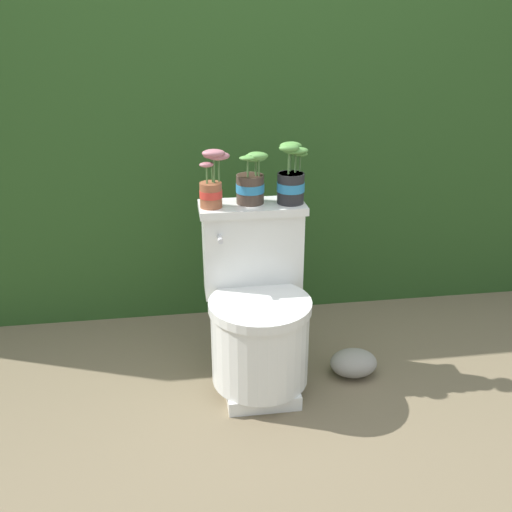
% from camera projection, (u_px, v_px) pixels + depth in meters
% --- Properties ---
extents(ground_plane, '(12.00, 12.00, 0.00)m').
position_uv_depth(ground_plane, '(274.00, 386.00, 2.32)').
color(ground_plane, '#75664C').
extents(hedge_backdrop, '(3.84, 0.85, 1.65)m').
position_uv_depth(hedge_backdrop, '(240.00, 133.00, 3.00)').
color(hedge_backdrop, '#284C1E').
rests_on(hedge_backdrop, ground).
extents(toilet, '(0.42, 0.50, 0.72)m').
position_uv_depth(toilet, '(258.00, 314.00, 2.24)').
color(toilet, white).
rests_on(toilet, ground).
extents(potted_plant_left, '(0.12, 0.09, 0.22)m').
position_uv_depth(potted_plant_left, '(212.00, 182.00, 2.14)').
color(potted_plant_left, '#9E5638').
rests_on(potted_plant_left, toilet).
extents(potted_plant_midleft, '(0.12, 0.11, 0.20)m').
position_uv_depth(potted_plant_midleft, '(251.00, 182.00, 2.20)').
color(potted_plant_midleft, '#47382D').
rests_on(potted_plant_midleft, toilet).
extents(potted_plant_middle, '(0.12, 0.11, 0.23)m').
position_uv_depth(potted_plant_middle, '(291.00, 179.00, 2.20)').
color(potted_plant_middle, '#262628').
rests_on(potted_plant_middle, toilet).
extents(garden_stone, '(0.20, 0.16, 0.11)m').
position_uv_depth(garden_stone, '(353.00, 363.00, 2.38)').
color(garden_stone, gray).
rests_on(garden_stone, ground).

